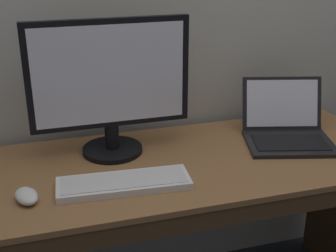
{
  "coord_description": "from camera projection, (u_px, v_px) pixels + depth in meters",
  "views": [
    {
      "loc": [
        -0.53,
        -1.42,
        1.49
      ],
      "look_at": [
        -0.12,
        0.0,
        0.87
      ],
      "focal_mm": 49.78,
      "sensor_mm": 36.0,
      "label": 1
    }
  ],
  "objects": [
    {
      "name": "computer_mouse",
      "position": [
        27.0,
        196.0,
        1.41
      ],
      "size": [
        0.09,
        0.12,
        0.04
      ],
      "primitive_type": "ellipsoid",
      "rotation": [
        0.0,
        0.0,
        0.28
      ],
      "color": "white",
      "rests_on": "desk"
    },
    {
      "name": "external_monitor",
      "position": [
        110.0,
        87.0,
        1.63
      ],
      "size": [
        0.57,
        0.22,
        0.5
      ],
      "color": "black",
      "rests_on": "desk"
    },
    {
      "name": "wired_keyboard",
      "position": [
        124.0,
        183.0,
        1.49
      ],
      "size": [
        0.44,
        0.17,
        0.03
      ],
      "color": "white",
      "rests_on": "desk"
    },
    {
      "name": "laptop_black",
      "position": [
        287.0,
        131.0,
        1.82
      ],
      "size": [
        0.39,
        0.38,
        0.22
      ],
      "color": "black",
      "rests_on": "desk"
    },
    {
      "name": "desk",
      "position": [
        198.0,
        214.0,
        1.77
      ],
      "size": [
        1.46,
        0.63,
        0.73
      ],
      "color": "olive",
      "rests_on": "ground"
    }
  ]
}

